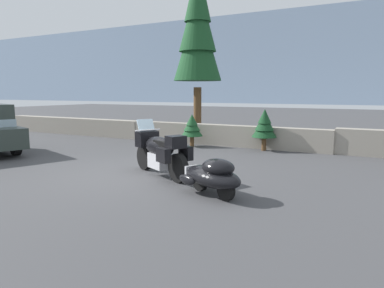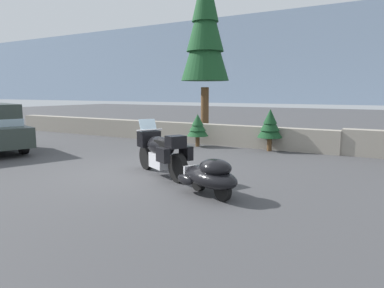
# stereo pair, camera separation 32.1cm
# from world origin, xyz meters

# --- Properties ---
(ground_plane) EXTENTS (80.00, 80.00, 0.00)m
(ground_plane) POSITION_xyz_m (0.00, 0.00, 0.00)
(ground_plane) COLOR #424244
(stone_guard_wall) EXTENTS (24.00, 0.58, 0.85)m
(stone_guard_wall) POSITION_xyz_m (-0.10, 5.47, 0.40)
(stone_guard_wall) COLOR gray
(stone_guard_wall) RESTS_ON ground
(distant_ridgeline) EXTENTS (240.00, 80.00, 16.00)m
(distant_ridgeline) POSITION_xyz_m (0.00, 95.47, 8.00)
(distant_ridgeline) COLOR #7F93AD
(distant_ridgeline) RESTS_ON ground
(touring_motorcycle) EXTENTS (2.12, 1.36, 1.33)m
(touring_motorcycle) POSITION_xyz_m (0.62, 0.12, 0.62)
(touring_motorcycle) COLOR black
(touring_motorcycle) RESTS_ON ground
(car_shaped_trailer) EXTENTS (2.12, 1.34, 0.76)m
(car_shaped_trailer) POSITION_xyz_m (2.47, -0.84, 0.41)
(car_shaped_trailer) COLOR black
(car_shaped_trailer) RESTS_ON ground
(pine_tree_tall) EXTENTS (2.16, 2.16, 7.78)m
(pine_tree_tall) POSITION_xyz_m (-2.19, 7.56, 4.87)
(pine_tree_tall) COLOR brown
(pine_tree_tall) RESTS_ON ground
(pine_sapling_near) EXTENTS (0.86, 0.86, 1.45)m
(pine_sapling_near) POSITION_xyz_m (1.75, 4.98, 0.91)
(pine_sapling_near) COLOR brown
(pine_sapling_near) RESTS_ON ground
(pine_sapling_farther) EXTENTS (0.81, 0.81, 1.21)m
(pine_sapling_farther) POSITION_xyz_m (-0.92, 4.65, 0.76)
(pine_sapling_farther) COLOR brown
(pine_sapling_farther) RESTS_ON ground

